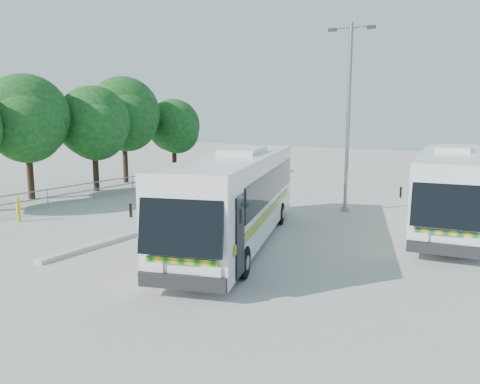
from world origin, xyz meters
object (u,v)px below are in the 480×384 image
Objects in this scene: tree_far_c at (94,122)px; tree_far_e at (174,126)px; bollard at (18,210)px; tree_far_d at (124,113)px; tree_far_b at (27,117)px; coach_adjacent at (450,186)px; coach_main at (237,195)px; lamppost at (348,110)px.

tree_far_e is (-0.51, 8.20, -0.37)m from tree_far_c.
tree_far_d is at bearing 113.18° from bollard.
tree_far_d reaches higher than tree_far_c.
tree_far_b is at bearing -87.77° from tree_far_d.
tree_far_e is 21.85m from coach_adjacent.
tree_far_e is at bearing 88.17° from tree_far_b.
bollard is at bearing -158.59° from coach_adjacent.
tree_far_d is 6.75× the size of bollard.
lamppost is (1.46, 7.69, 3.15)m from coach_main.
tree_far_b is 0.58× the size of coach_main.
tree_far_e is at bearing 151.21° from lamppost.
tree_far_d reaches higher than tree_far_e.
tree_far_e is at bearing 81.37° from tree_far_d.
bollard is at bearing -39.87° from tree_far_b.
lamppost is at bearing -20.94° from tree_far_e.
tree_far_d is 0.62× the size of coach_main.
coach_adjacent is 5.84m from lamppost.
bollard is (-16.40, -9.02, -1.21)m from coach_adjacent.
tree_far_e is at bearing 104.81° from bollard.
coach_main is (13.84, -5.53, -2.47)m from tree_far_c.
tree_far_c is 15.11m from coach_main.
tree_far_e is at bearing 118.00° from coach_main.
coach_adjacent is at bearing 28.80° from bollard.
tree_far_d is (-0.30, 7.60, 0.25)m from tree_far_b.
coach_main is at bearing 12.32° from bollard.
lamppost reaches higher than tree_far_b.
bollard is (4.60, -3.85, -4.02)m from tree_far_b.
tree_far_d is at bearing 92.23° from tree_far_b.
coach_main is (14.35, -13.73, -2.10)m from tree_far_e.
tree_far_d is 0.63× the size of coach_adjacent.
lamppost reaches higher than tree_far_c.
tree_far_b is 0.78× the size of lamppost.
coach_adjacent is (21.30, -2.43, -3.06)m from tree_far_d.
bollard is at bearing -75.19° from tree_far_e.
coach_adjacent is at bearing -6.51° from tree_far_d.
tree_far_c reaches higher than tree_far_e.
tree_far_c is at bearing 139.95° from coach_main.
bollard is (-11.59, -9.90, -4.40)m from lamppost.
tree_far_d is at bearing 107.83° from tree_far_c.
lamppost is (15.30, 2.15, 0.69)m from tree_far_c.
coach_main is 10.95× the size of bollard.
bollard is at bearing -66.82° from tree_far_d.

